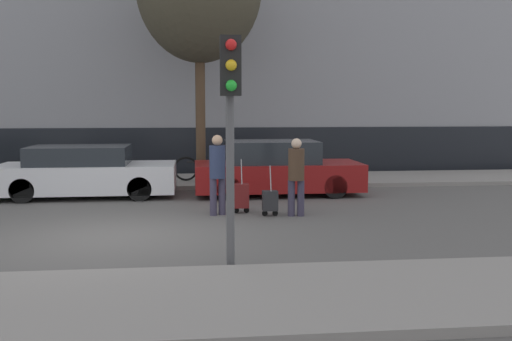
% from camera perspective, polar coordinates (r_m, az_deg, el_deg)
% --- Properties ---
extents(ground_plane, '(80.00, 80.00, 0.00)m').
position_cam_1_polar(ground_plane, '(10.56, -14.06, -6.40)').
color(ground_plane, '#565451').
extents(sidewalk_near, '(28.00, 2.50, 0.12)m').
position_cam_1_polar(sidewalk_near, '(6.99, -18.29, -12.69)').
color(sidewalk_near, gray).
rests_on(sidewalk_near, ground_plane).
extents(sidewalk_far, '(28.00, 3.00, 0.12)m').
position_cam_1_polar(sidewalk_far, '(17.41, -10.98, -1.12)').
color(sidewalk_far, gray).
rests_on(sidewalk_far, ground_plane).
extents(building_facade, '(28.00, 2.61, 11.96)m').
position_cam_1_polar(building_facade, '(21.05, -10.54, 16.31)').
color(building_facade, gray).
rests_on(building_facade, ground_plane).
extents(parked_car_1, '(4.47, 1.83, 1.31)m').
position_cam_1_polar(parked_car_1, '(15.23, -16.67, -0.21)').
color(parked_car_1, silver).
rests_on(parked_car_1, ground_plane).
extents(parked_car_2, '(4.33, 1.87, 1.42)m').
position_cam_1_polar(parked_car_2, '(15.00, 2.00, 0.11)').
color(parked_car_2, maroon).
rests_on(parked_car_2, ground_plane).
extents(pedestrian_left, '(0.34, 0.34, 1.71)m').
position_cam_1_polar(pedestrian_left, '(12.10, -3.88, 0.07)').
color(pedestrian_left, '#383347').
rests_on(pedestrian_left, ground_plane).
extents(trolley_left, '(0.34, 0.29, 1.18)m').
position_cam_1_polar(trolley_left, '(12.39, -1.48, -2.55)').
color(trolley_left, maroon).
rests_on(trolley_left, ground_plane).
extents(pedestrian_right, '(0.35, 0.34, 1.65)m').
position_cam_1_polar(pedestrian_right, '(12.01, 4.05, -0.18)').
color(pedestrian_right, '#383347').
rests_on(pedestrian_right, ground_plane).
extents(trolley_right, '(0.34, 0.29, 1.08)m').
position_cam_1_polar(trolley_right, '(12.06, 1.41, -3.05)').
color(trolley_right, '#262628').
rests_on(trolley_right, ground_plane).
extents(traffic_light, '(0.28, 0.47, 3.25)m').
position_cam_1_polar(traffic_light, '(7.86, -2.58, 6.59)').
color(traffic_light, '#515154').
rests_on(traffic_light, ground_plane).
extents(parked_bicycle, '(1.77, 0.06, 0.96)m').
position_cam_1_polar(parked_bicycle, '(16.97, -5.27, 0.25)').
color(parked_bicycle, black).
rests_on(parked_bicycle, sidewalk_far).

